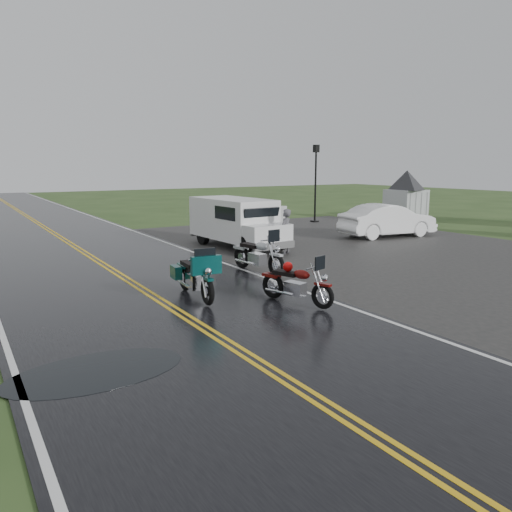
# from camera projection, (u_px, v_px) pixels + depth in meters

# --- Properties ---
(ground) EXTENTS (120.00, 120.00, 0.00)m
(ground) POSITION_uv_depth(u_px,v_px,m) (197.00, 325.00, 11.21)
(ground) COLOR #2D471E
(ground) RESTS_ON ground
(road) EXTENTS (8.00, 100.00, 0.04)m
(road) POSITION_uv_depth(u_px,v_px,m) (89.00, 256.00, 19.59)
(road) COLOR black
(road) RESTS_ON ground
(parking_pad) EXTENTS (14.00, 24.00, 0.03)m
(parking_pad) POSITION_uv_depth(u_px,v_px,m) (384.00, 250.00, 21.06)
(parking_pad) COLOR black
(parking_pad) RESTS_ON ground
(visitor_center) EXTENTS (16.00, 10.00, 4.80)m
(visitor_center) POSITION_uv_depth(u_px,v_px,m) (407.00, 183.00, 31.13)
(visitor_center) COLOR #A8AAAD
(visitor_center) RESTS_ON ground
(motorcycle_red) EXTENTS (1.38, 2.32, 1.29)m
(motorcycle_red) POSITION_uv_depth(u_px,v_px,m) (323.00, 286.00, 12.15)
(motorcycle_red) COLOR #600D0A
(motorcycle_red) RESTS_ON ground
(motorcycle_teal) EXTENTS (1.11, 2.52, 1.45)m
(motorcycle_teal) POSITION_uv_depth(u_px,v_px,m) (207.00, 280.00, 12.45)
(motorcycle_teal) COLOR #053837
(motorcycle_teal) RESTS_ON ground
(motorcycle_silver) EXTENTS (1.19, 2.57, 1.46)m
(motorcycle_silver) POSITION_uv_depth(u_px,v_px,m) (276.00, 256.00, 15.65)
(motorcycle_silver) COLOR #B2B6BA
(motorcycle_silver) RESTS_ON ground
(van_white) EXTENTS (2.36, 5.61, 2.16)m
(van_white) POSITION_uv_depth(u_px,v_px,m) (244.00, 229.00, 19.50)
(van_white) COLOR white
(van_white) RESTS_ON ground
(person_at_van) EXTENTS (0.78, 0.72, 1.79)m
(person_at_van) POSITION_uv_depth(u_px,v_px,m) (285.00, 232.00, 19.85)
(person_at_van) COLOR #4E4D52
(person_at_van) RESTS_ON ground
(sedan_white) EXTENTS (5.07, 2.35, 1.61)m
(sedan_white) POSITION_uv_depth(u_px,v_px,m) (388.00, 221.00, 24.67)
(sedan_white) COLOR white
(sedan_white) RESTS_ON ground
(lamp_post_far_right) EXTENTS (0.41, 0.41, 4.79)m
(lamp_post_far_right) POSITION_uv_depth(u_px,v_px,m) (315.00, 184.00, 30.68)
(lamp_post_far_right) COLOR black
(lamp_post_far_right) RESTS_ON ground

